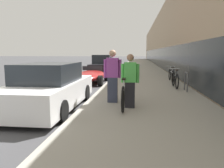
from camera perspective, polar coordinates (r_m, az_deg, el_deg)
sidewalk_slab at (r=25.28m, az=7.57°, el=4.09°), size 4.42×70.00×0.13m
storefront_facade at (r=34.13m, az=19.92°, el=10.46°), size 10.01×70.00×6.98m
tandem_bicycle at (r=7.16m, az=3.36°, el=-2.24°), size 0.52×2.70×0.96m
person_rider at (r=6.75m, az=4.73°, el=0.80°), size 0.56×0.22×1.66m
person_bystander at (r=7.46m, az=0.15°, el=2.05°), size 0.61×0.24×1.79m
bike_rack_hoop at (r=10.22m, az=18.83°, el=1.07°), size 0.05×0.60×0.84m
cruiser_bike_nearest at (r=11.15m, az=16.17°, el=1.09°), size 0.52×1.77×0.92m
cruiser_bike_middle at (r=13.50m, az=15.22°, el=2.26°), size 0.52×1.85×0.89m
parked_sedan_curbside at (r=7.43m, az=-16.02°, el=-1.04°), size 1.97×4.50×1.50m
vintage_roadster_curbside at (r=13.31m, az=-5.66°, el=2.11°), size 1.85×4.08×1.00m
parked_sedan_far at (r=18.67m, az=-2.41°, el=4.82°), size 1.74×4.72×1.66m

